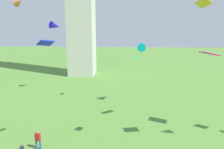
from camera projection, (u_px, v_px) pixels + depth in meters
name	position (u px, v px, depth m)	size (l,w,h in m)	color
person_1	(38.00, 139.00, 18.02)	(0.52, 0.30, 1.69)	#235693
kite_flying_1	(210.00, 54.00, 16.75)	(1.57, 1.29, 0.37)	#C90B6A
kite_flying_2	(137.00, 58.00, 17.20)	(0.68, 0.96, 0.45)	#1EF1BF
kite_flying_3	(77.00, 73.00, 31.48)	(0.79, 0.98, 0.28)	#E75924
kite_flying_5	(204.00, 3.00, 18.86)	(1.77, 1.67, 0.88)	gold
kite_flying_7	(55.00, 26.00, 32.54)	(1.96, 2.04, 1.41)	#1612CE
kite_flying_8	(46.00, 43.00, 16.03)	(1.30, 1.32, 0.56)	#1925E7
kite_flying_9	(19.00, 2.00, 27.83)	(1.71, 1.47, 1.23)	#D16C32
kite_flying_10	(144.00, 49.00, 27.24)	(1.82, 2.14, 1.52)	#08B9B8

